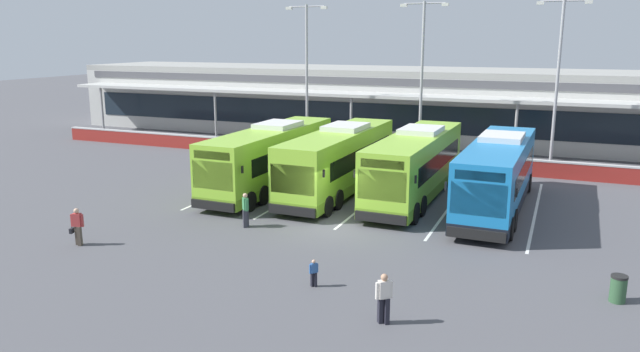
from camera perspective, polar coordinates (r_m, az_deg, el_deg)
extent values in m
plane|color=#4C4C51|center=(28.11, 1.74, -4.82)|extent=(200.00, 200.00, 0.00)
cube|color=#B7B7B2|center=(53.23, 12.11, 6.37)|extent=(70.00, 10.00, 5.50)
cube|color=#19232D|center=(48.39, 11.00, 5.25)|extent=(66.00, 0.08, 2.20)
cube|color=#4C4C51|center=(48.09, 11.14, 8.62)|extent=(68.00, 0.08, 0.60)
cube|color=beige|center=(46.73, 10.73, 7.35)|extent=(67.00, 3.00, 0.24)
cube|color=gray|center=(52.99, 12.27, 9.60)|extent=(70.00, 10.00, 0.50)
cylinder|color=#999999|center=(60.34, -19.98, 6.01)|extent=(0.20, 0.20, 4.20)
cylinder|color=#999999|center=(52.85, -9.89, 5.71)|extent=(0.20, 0.20, 4.20)
cylinder|color=#999999|center=(47.47, 2.96, 5.09)|extent=(0.20, 0.20, 4.20)
cylinder|color=#999999|center=(44.96, 18.07, 4.02)|extent=(0.20, 0.20, 4.20)
cube|color=maroon|center=(41.46, 8.82, 1.56)|extent=(60.00, 0.36, 1.00)
cube|color=#B2B2B2|center=(41.36, 8.84, 2.31)|extent=(60.00, 0.40, 0.10)
cube|color=#8CC633|center=(34.74, -4.72, 1.83)|extent=(2.79, 12.05, 3.19)
cube|color=olive|center=(35.02, -4.68, -0.28)|extent=(2.81, 12.07, 0.56)
cube|color=black|center=(35.04, -4.42, 2.34)|extent=(2.77, 9.65, 0.96)
cube|color=black|center=(29.72, -10.13, 0.06)|extent=(2.31, 0.15, 1.40)
cube|color=black|center=(29.51, -10.22, 1.95)|extent=(2.05, 0.12, 0.40)
cube|color=silver|center=(35.33, -4.01, 4.88)|extent=(2.11, 2.84, 0.28)
cube|color=black|center=(30.00, -10.13, -2.78)|extent=(2.45, 0.21, 0.44)
cube|color=black|center=(29.17, -7.39, 0.61)|extent=(0.08, 0.12, 0.36)
cube|color=black|center=(30.74, -12.06, 1.07)|extent=(0.08, 0.12, 0.36)
cylinder|color=black|center=(38.57, 0.10, 0.89)|extent=(0.34, 1.05, 1.04)
cylinder|color=black|center=(39.56, -3.08, 1.18)|extent=(0.34, 1.05, 1.04)
cylinder|color=black|center=(31.75, -5.49, -1.81)|extent=(0.34, 1.05, 1.04)
cylinder|color=black|center=(32.95, -9.13, -1.37)|extent=(0.34, 1.05, 1.04)
cylinder|color=black|center=(30.58, -6.75, -2.42)|extent=(0.34, 1.05, 1.04)
cylinder|color=black|center=(31.82, -10.48, -1.94)|extent=(0.34, 1.05, 1.04)
cube|color=#8CC633|center=(33.78, 1.82, 1.55)|extent=(2.79, 12.05, 3.19)
cube|color=olive|center=(34.07, 1.80, -0.62)|extent=(2.81, 12.07, 0.56)
cube|color=black|center=(34.10, 2.07, 2.08)|extent=(2.77, 9.65, 0.96)
cube|color=black|center=(28.43, -2.62, -0.34)|extent=(2.31, 0.15, 1.40)
cube|color=black|center=(28.21, -2.65, 1.64)|extent=(2.05, 0.12, 0.40)
cube|color=silver|center=(34.41, 2.45, 4.69)|extent=(2.11, 2.84, 0.28)
cube|color=black|center=(28.72, -2.68, -3.30)|extent=(2.45, 0.21, 0.44)
cube|color=black|center=(28.07, 0.36, 0.24)|extent=(0.08, 0.12, 0.36)
cube|color=black|center=(29.31, -4.88, 0.73)|extent=(0.08, 0.12, 0.36)
cylinder|color=black|center=(37.93, 6.05, 0.61)|extent=(0.34, 1.05, 1.04)
cylinder|color=black|center=(38.69, 2.67, 0.91)|extent=(0.34, 1.05, 1.04)
cylinder|color=black|center=(30.78, 1.66, -2.23)|extent=(0.34, 1.05, 1.04)
cylinder|color=black|center=(31.71, -2.35, -1.78)|extent=(0.34, 1.05, 1.04)
cylinder|color=black|center=(29.53, 0.65, -2.89)|extent=(0.34, 1.05, 1.04)
cylinder|color=black|center=(30.50, -3.49, -2.40)|extent=(0.34, 1.05, 1.04)
cube|color=#8CC633|center=(33.00, 9.04, 1.12)|extent=(2.79, 12.05, 3.19)
cube|color=olive|center=(33.29, 8.96, -1.09)|extent=(2.81, 12.07, 0.56)
cube|color=black|center=(33.33, 9.23, 1.66)|extent=(2.77, 9.65, 0.96)
cube|color=black|center=(27.38, 5.90, -0.91)|extent=(2.31, 0.15, 1.40)
cube|color=black|center=(27.15, 5.95, 1.13)|extent=(2.05, 0.12, 0.40)
cube|color=silver|center=(33.66, 9.57, 4.33)|extent=(2.11, 2.84, 0.28)
cube|color=black|center=(27.68, 5.76, -3.98)|extent=(2.45, 0.21, 0.44)
cube|color=black|center=(27.25, 9.06, -0.32)|extent=(0.08, 0.12, 0.36)
cube|color=black|center=(28.08, 3.31, 0.22)|extent=(0.08, 0.12, 0.36)
cylinder|color=black|center=(37.44, 12.51, 0.21)|extent=(0.34, 1.05, 1.04)
cylinder|color=black|center=(37.94, 8.98, 0.52)|extent=(0.34, 1.05, 1.04)
cylinder|color=black|center=(30.03, 9.61, -2.80)|extent=(0.34, 1.05, 1.04)
cylinder|color=black|center=(30.65, 5.27, -2.35)|extent=(0.34, 1.05, 1.04)
cylinder|color=black|center=(28.72, 8.93, -3.50)|extent=(0.34, 1.05, 1.04)
cylinder|color=black|center=(29.37, 4.41, -3.01)|extent=(0.34, 1.05, 1.04)
cube|color=#1972B7|center=(31.56, 16.48, 0.20)|extent=(2.79, 12.05, 3.19)
cube|color=black|center=(31.86, 16.33, -2.10)|extent=(2.81, 12.07, 0.56)
cube|color=black|center=(31.90, 16.60, 0.78)|extent=(2.77, 9.65, 0.96)
cube|color=black|center=(25.78, 14.81, -2.16)|extent=(2.31, 0.15, 1.40)
cube|color=black|center=(25.54, 14.94, 0.01)|extent=(2.05, 0.12, 0.40)
cube|color=silver|center=(32.22, 16.91, 3.57)|extent=(2.11, 2.84, 0.28)
cube|color=black|center=(26.10, 14.58, -5.40)|extent=(2.45, 0.21, 0.44)
cube|color=black|center=(25.87, 18.16, -1.52)|extent=(0.08, 0.12, 0.36)
cube|color=black|center=(26.27, 11.84, -0.93)|extent=(0.08, 0.12, 0.36)
cylinder|color=black|center=(36.23, 19.15, -0.63)|extent=(0.34, 1.05, 1.04)
cylinder|color=black|center=(36.46, 15.41, -0.29)|extent=(0.34, 1.05, 1.04)
cylinder|color=black|center=(28.69, 17.86, -4.00)|extent=(0.34, 1.05, 1.04)
cylinder|color=black|center=(28.99, 13.16, -3.54)|extent=(0.34, 1.05, 1.04)
cylinder|color=black|center=(27.36, 17.55, -4.80)|extent=(0.34, 1.05, 1.04)
cylinder|color=black|center=(27.66, 12.62, -4.31)|extent=(0.34, 1.05, 1.04)
cube|color=silver|center=(36.81, -7.25, -0.63)|extent=(0.14, 13.00, 0.01)
cube|color=silver|center=(34.98, -1.24, -1.24)|extent=(0.14, 13.00, 0.01)
cube|color=silver|center=(33.57, 5.35, -1.91)|extent=(0.14, 13.00, 0.01)
cube|color=silver|center=(32.65, 12.42, -2.59)|extent=(0.14, 13.00, 0.01)
cube|color=silver|center=(32.25, 19.78, -3.25)|extent=(0.14, 13.00, 0.01)
cube|color=#4C4238|center=(27.60, -22.04, -5.22)|extent=(0.19, 0.21, 0.84)
cube|color=#4C4238|center=(27.42, -21.85, -5.32)|extent=(0.19, 0.21, 0.84)
cube|color=#B23838|center=(27.31, -22.07, -3.87)|extent=(0.39, 0.31, 0.56)
cube|color=#B23838|center=(27.42, -22.47, -3.90)|extent=(0.12, 0.12, 0.54)
cube|color=#B23838|center=(27.22, -21.65, -3.95)|extent=(0.12, 0.12, 0.54)
sphere|color=tan|center=(27.21, -22.14, -3.08)|extent=(0.22, 0.22, 0.22)
cube|color=black|center=(27.60, -22.50, -4.80)|extent=(0.20, 0.30, 0.22)
cylinder|color=black|center=(27.55, -22.53, -4.45)|extent=(0.02, 0.02, 0.16)
cube|color=#33333D|center=(28.24, -6.98, -3.94)|extent=(0.23, 0.23, 0.84)
cube|color=#33333D|center=(28.07, -7.13, -4.05)|extent=(0.23, 0.23, 0.84)
cube|color=#387F4C|center=(27.96, -7.10, -2.62)|extent=(0.40, 0.40, 0.56)
cube|color=#387F4C|center=(28.17, -7.21, -2.56)|extent=(0.13, 0.13, 0.54)
cube|color=#387F4C|center=(27.76, -6.98, -2.79)|extent=(0.13, 0.13, 0.54)
sphere|color=tan|center=(27.86, -7.12, -1.85)|extent=(0.22, 0.22, 0.22)
cube|color=black|center=(21.52, -0.76, -9.79)|extent=(0.14, 0.14, 0.52)
cube|color=black|center=(21.49, -0.44, -9.81)|extent=(0.14, 0.14, 0.52)
cube|color=#2D5693|center=(21.34, -0.60, -8.73)|extent=(0.24, 0.25, 0.35)
cube|color=#2D5693|center=(21.29, -0.94, -8.83)|extent=(0.08, 0.08, 0.33)
cube|color=#2D5693|center=(21.40, -0.27, -8.71)|extent=(0.08, 0.08, 0.33)
sphere|color=tan|center=(21.25, -0.60, -8.12)|extent=(0.14, 0.14, 0.14)
cube|color=black|center=(19.00, 5.75, -12.55)|extent=(0.22, 0.23, 0.84)
cube|color=black|center=(18.95, 6.35, -12.62)|extent=(0.22, 0.23, 0.84)
cube|color=silver|center=(18.68, 6.10, -10.65)|extent=(0.40, 0.38, 0.56)
cube|color=silver|center=(18.62, 5.46, -10.81)|extent=(0.13, 0.13, 0.54)
cube|color=silver|center=(18.77, 6.73, -10.64)|extent=(0.13, 0.13, 0.54)
sphere|color=tan|center=(18.53, 6.13, -9.54)|extent=(0.22, 0.22, 0.22)
cylinder|color=#9E9EA3|center=(45.79, -1.26, 9.09)|extent=(0.20, 0.20, 11.00)
cylinder|color=#9E9EA3|center=(45.74, -1.29, 15.79)|extent=(2.80, 0.10, 0.10)
cube|color=silver|center=(46.32, -2.94, 15.62)|extent=(0.44, 0.28, 0.20)
cube|color=silver|center=(45.20, 0.40, 15.70)|extent=(0.44, 0.28, 0.20)
cylinder|color=#9E9EA3|center=(42.25, 9.61, 8.59)|extent=(0.20, 0.20, 11.00)
cylinder|color=#9E9EA3|center=(42.20, 9.89, 15.85)|extent=(2.80, 0.10, 0.10)
cube|color=silver|center=(42.52, 7.97, 15.76)|extent=(0.44, 0.28, 0.20)
cube|color=silver|center=(41.90, 11.82, 15.66)|extent=(0.44, 0.28, 0.20)
cylinder|color=#9E9EA3|center=(41.82, 21.56, 7.83)|extent=(0.20, 0.20, 11.00)
cylinder|color=#9E9EA3|center=(41.77, 22.19, 15.15)|extent=(2.80, 0.10, 0.10)
cube|color=silver|center=(41.81, 20.19, 15.16)|extent=(0.44, 0.28, 0.20)
cube|color=silver|center=(41.77, 24.15, 14.84)|extent=(0.44, 0.28, 0.20)
cylinder|color=#2D5133|center=(22.57, 26.45, -9.65)|extent=(0.52, 0.52, 0.85)
cylinder|color=black|center=(22.40, 26.57, -8.55)|extent=(0.54, 0.54, 0.08)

